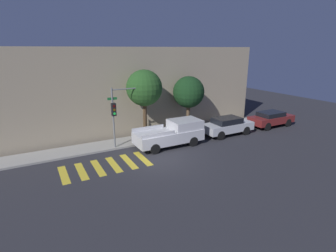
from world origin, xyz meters
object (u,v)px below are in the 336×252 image
(sedan_near_corner, at_px, (227,126))
(pickup_truck, at_px, (172,133))
(traffic_light_pole, at_px, (120,107))
(tree_midblock, at_px, (189,92))
(tree_near_corner, at_px, (144,88))
(sedan_middle, at_px, (271,118))

(sedan_near_corner, bearing_deg, pickup_truck, 180.00)
(traffic_light_pole, relative_size, sedan_near_corner, 1.02)
(sedan_near_corner, relative_size, tree_midblock, 0.90)
(traffic_light_pole, distance_m, pickup_truck, 4.44)
(sedan_near_corner, distance_m, tree_midblock, 4.40)
(traffic_light_pole, bearing_deg, tree_midblock, 8.28)
(sedan_near_corner, bearing_deg, tree_midblock, 139.95)
(traffic_light_pole, xyz_separation_m, tree_near_corner, (2.33, 0.94, 1.03))
(sedan_near_corner, height_order, sedan_middle, sedan_near_corner)
(pickup_truck, relative_size, sedan_near_corner, 1.17)
(tree_near_corner, bearing_deg, tree_midblock, 0.00)
(sedan_near_corner, bearing_deg, sedan_middle, -0.00)
(tree_midblock, bearing_deg, sedan_near_corner, -40.05)
(sedan_near_corner, height_order, tree_near_corner, tree_near_corner)
(sedan_middle, relative_size, tree_near_corner, 0.79)
(sedan_middle, distance_m, tree_near_corner, 12.76)
(traffic_light_pole, relative_size, tree_midblock, 0.92)
(traffic_light_pole, bearing_deg, sedan_near_corner, -7.96)
(tree_near_corner, distance_m, tree_midblock, 4.16)
(traffic_light_pole, distance_m, tree_near_corner, 2.71)
(pickup_truck, distance_m, sedan_near_corner, 5.43)
(sedan_near_corner, bearing_deg, tree_near_corner, 161.87)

